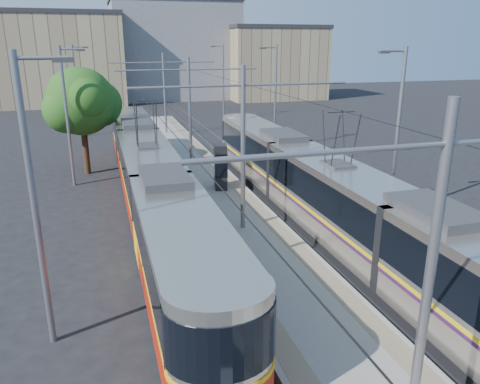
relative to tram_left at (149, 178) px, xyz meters
name	(u,v)px	position (x,y,z in m)	size (l,w,h in m)	color
ground	(323,336)	(3.60, -12.24, -1.71)	(160.00, 160.00, 0.00)	black
platform	(201,177)	(3.60, 4.76, -1.56)	(4.00, 50.00, 0.30)	gray
tactile_strip_left	(178,177)	(2.15, 4.76, -1.40)	(0.70, 50.00, 0.01)	gray
tactile_strip_right	(223,173)	(5.05, 4.76, -1.40)	(0.70, 50.00, 0.01)	gray
rails	(201,179)	(3.60, 4.76, -1.69)	(8.71, 70.00, 0.03)	gray
tram_left	(149,178)	(0.00, 0.00, 0.00)	(2.43, 30.68, 5.50)	black
tram_right	(336,198)	(7.20, -5.90, 0.15)	(2.43, 30.42, 5.50)	black
catenary	(210,113)	(3.60, 1.92, 2.82)	(9.20, 70.00, 7.00)	slate
street_lamps	(187,104)	(3.60, 8.76, 2.48)	(15.18, 38.22, 8.00)	slate
shelter	(221,166)	(4.11, 1.72, -0.08)	(0.89, 1.25, 2.53)	black
tree	(86,102)	(-2.88, 8.48, 2.87)	(4.65, 4.30, 6.76)	#382314
building_left	(62,59)	(-6.40, 47.76, 4.35)	(16.32, 12.24, 12.10)	#9A8A68
building_centre	(174,50)	(9.60, 51.76, 5.41)	(18.36, 14.28, 14.22)	gray
building_right	(273,62)	(23.60, 45.76, 3.58)	(14.28, 10.20, 10.55)	#9A8A68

